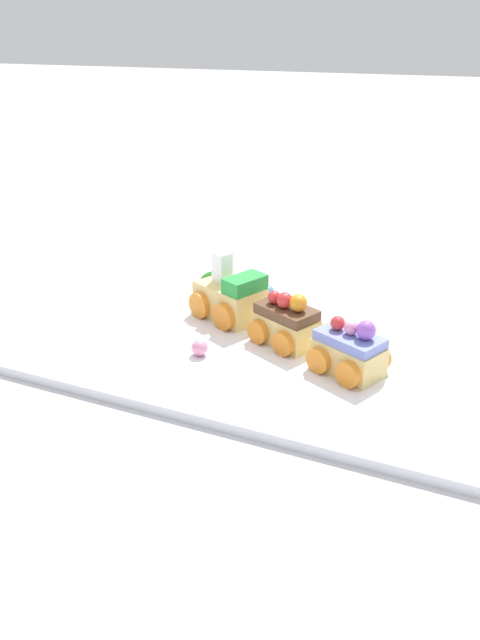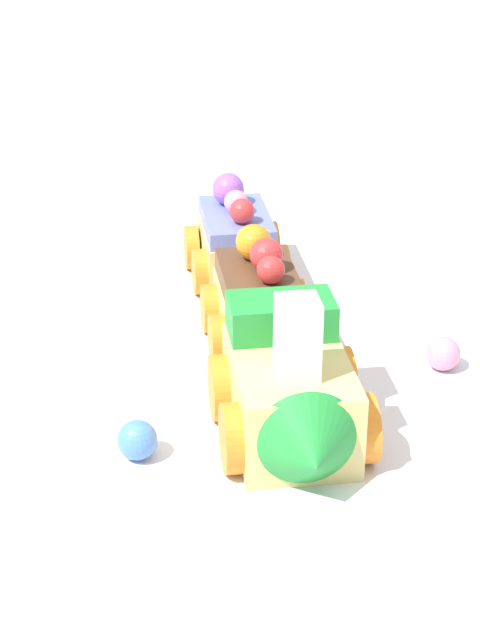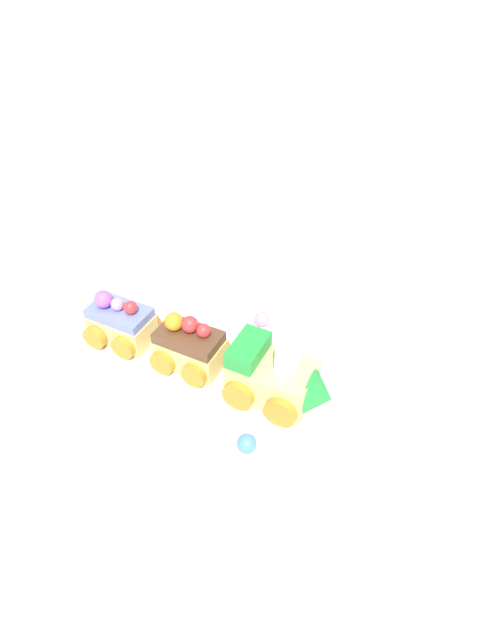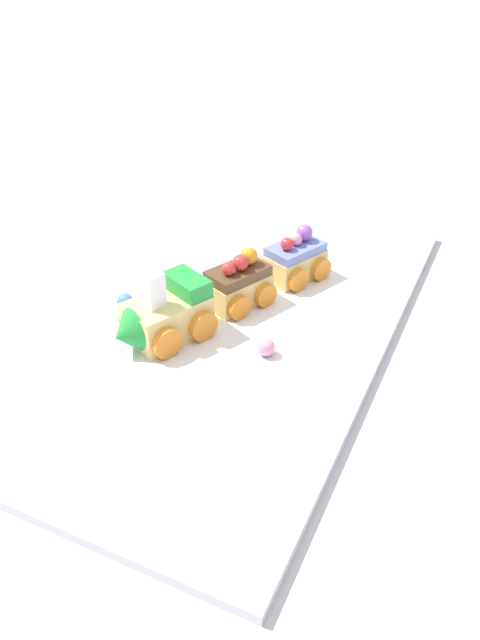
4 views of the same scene
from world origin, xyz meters
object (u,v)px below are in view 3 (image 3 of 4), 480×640
at_px(gumball_blue, 247,444).
at_px(gumball_pink, 262,319).
at_px(cake_train_locomotive, 279,379).
at_px(cake_car_chocolate, 189,347).
at_px(cake_car_blueberry, 121,323).

distance_m(gumball_blue, gumball_pink, 0.19).
xyz_separation_m(cake_train_locomotive, gumball_pink, (-0.02, 0.12, -0.02)).
height_order(cake_car_chocolate, cake_car_blueberry, cake_car_chocolate).
bearing_deg(cake_train_locomotive, cake_car_blueberry, -179.96).
distance_m(cake_car_blueberry, gumball_pink, 0.18).
height_order(cake_train_locomotive, gumball_pink, cake_train_locomotive).
relative_size(cake_car_chocolate, gumball_blue, 4.45).
height_order(cake_car_blueberry, gumball_blue, cake_car_blueberry).
relative_size(cake_car_chocolate, cake_car_blueberry, 1.00).
relative_size(cake_car_blueberry, gumball_blue, 4.45).
height_order(cake_car_blueberry, gumball_pink, cake_car_blueberry).
bearing_deg(gumball_pink, gumball_blue, -93.77).
bearing_deg(cake_car_chocolate, cake_train_locomotive, -0.11).
xyz_separation_m(cake_train_locomotive, cake_car_chocolate, (-0.10, 0.05, -0.00)).
xyz_separation_m(cake_car_chocolate, gumball_pink, (0.08, 0.07, -0.02)).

